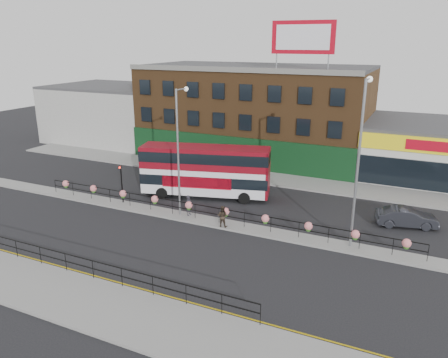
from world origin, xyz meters
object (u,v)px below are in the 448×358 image
at_px(pedestrian_b, 222,216).
at_px(lamp_column_east, 360,150).
at_px(double_decker_bus, 206,166).
at_px(pedestrian_a, 189,205).
at_px(lamp_column_west, 179,142).
at_px(car, 407,217).

height_order(pedestrian_b, lamp_column_east, lamp_column_east).
relative_size(double_decker_bus, pedestrian_b, 7.10).
relative_size(double_decker_bus, pedestrian_a, 7.04).
xyz_separation_m(pedestrian_b, lamp_column_west, (-3.92, 0.91, 4.87)).
bearing_deg(pedestrian_b, lamp_column_west, -18.33).
relative_size(pedestrian_b, lamp_column_west, 0.17).
relative_size(lamp_column_west, lamp_column_east, 0.89).
bearing_deg(lamp_column_east, double_decker_bus, 160.98).
distance_m(car, lamp_column_east, 8.23).
height_order(car, pedestrian_a, pedestrian_a).
distance_m(car, pedestrian_b, 13.36).
relative_size(double_decker_bus, car, 2.49).
bearing_deg(car, lamp_column_east, 133.36).
height_order(pedestrian_a, lamp_column_west, lamp_column_west).
distance_m(car, lamp_column_west, 17.42).
bearing_deg(car, pedestrian_a, 93.69).
bearing_deg(lamp_column_west, double_decker_bus, 93.05).
height_order(double_decker_bus, pedestrian_a, double_decker_bus).
xyz_separation_m(car, pedestrian_b, (-11.95, -5.98, 0.24)).
bearing_deg(pedestrian_b, car, -158.69).
bearing_deg(pedestrian_a, double_decker_bus, 9.53).
height_order(pedestrian_b, lamp_column_west, lamp_column_west).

